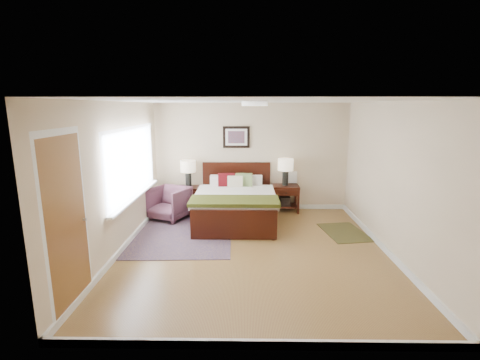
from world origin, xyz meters
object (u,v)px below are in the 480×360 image
(nightstand_right, at_px, (285,196))
(nightstand_left, at_px, (189,192))
(armchair, at_px, (169,203))
(bed, at_px, (235,199))
(rug_persian, at_px, (184,231))
(lamp_left, at_px, (188,169))
(lamp_right, at_px, (286,167))

(nightstand_right, bearing_deg, nightstand_left, -179.79)
(nightstand_left, distance_m, nightstand_right, 2.24)
(nightstand_left, bearing_deg, armchair, -120.94)
(bed, bearing_deg, nightstand_right, 34.29)
(nightstand_right, distance_m, rug_persian, 2.57)
(lamp_left, distance_m, rug_persian, 1.72)
(lamp_left, relative_size, lamp_right, 1.00)
(bed, xyz_separation_m, nightstand_left, (-1.11, 0.77, -0.05))
(nightstand_right, bearing_deg, rug_persian, -147.09)
(nightstand_left, relative_size, rug_persian, 0.22)
(lamp_left, distance_m, armchair, 0.95)
(lamp_right, bearing_deg, armchair, -167.14)
(nightstand_left, distance_m, lamp_left, 0.55)
(nightstand_right, bearing_deg, lamp_left, 179.68)
(armchair, bearing_deg, rug_persian, -36.42)
(bed, xyz_separation_m, lamp_left, (-1.11, 0.79, 0.50))
(lamp_right, relative_size, rug_persian, 0.23)
(lamp_left, xyz_separation_m, armchair, (-0.34, -0.59, -0.66))
(bed, bearing_deg, rug_persian, -148.72)
(nightstand_right, xyz_separation_m, armchair, (-2.58, -0.58, -0.02))
(nightstand_right, height_order, rug_persian, nightstand_right)
(rug_persian, bearing_deg, nightstand_left, 92.66)
(bed, height_order, nightstand_left, bed)
(armchair, bearing_deg, nightstand_left, 83.39)
(nightstand_right, relative_size, lamp_left, 1.03)
(armchair, bearing_deg, lamp_right, 37.20)
(nightstand_left, relative_size, lamp_left, 0.95)
(rug_persian, bearing_deg, armchair, 117.39)
(lamp_left, relative_size, rug_persian, 0.23)
(nightstand_left, height_order, nightstand_right, nightstand_right)
(lamp_right, bearing_deg, bed, -145.28)
(bed, xyz_separation_m, nightstand_right, (1.14, 0.77, -0.14))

